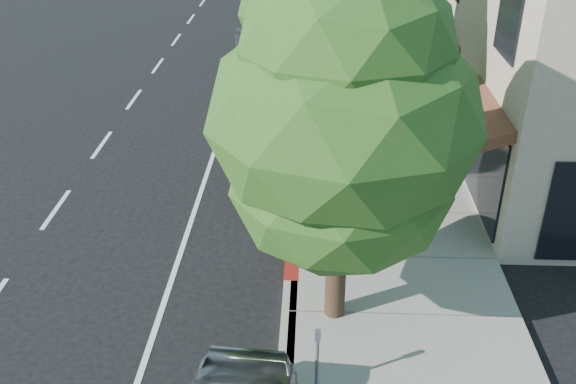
# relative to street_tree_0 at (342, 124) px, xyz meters

# --- Properties ---
(ground) EXTENTS (120.00, 120.00, 0.00)m
(ground) POSITION_rel_street_tree_0_xyz_m (-0.90, 2.00, -4.20)
(ground) COLOR black
(ground) RESTS_ON ground
(sidewalk) EXTENTS (4.60, 56.00, 0.15)m
(sidewalk) POSITION_rel_street_tree_0_xyz_m (1.40, 10.00, -4.12)
(sidewalk) COLOR gray
(sidewalk) RESTS_ON ground
(curb) EXTENTS (0.30, 56.00, 0.15)m
(curb) POSITION_rel_street_tree_0_xyz_m (-0.90, 10.00, -4.12)
(curb) COLOR #9E998E
(curb) RESTS_ON ground
(curb_red_segment) EXTENTS (0.32, 4.00, 0.15)m
(curb_red_segment) POSITION_rel_street_tree_0_xyz_m (-0.90, 3.00, -4.12)
(curb_red_segment) COLOR maroon
(curb_red_segment) RESTS_ON ground
(street_tree_0) EXTENTS (4.72, 4.72, 6.96)m
(street_tree_0) POSITION_rel_street_tree_0_xyz_m (0.00, 0.00, 0.00)
(street_tree_0) COLOR black
(street_tree_0) RESTS_ON ground
(street_tree_1) EXTENTS (4.91, 4.91, 7.59)m
(street_tree_1) POSITION_rel_street_tree_0_xyz_m (0.00, 6.00, 0.43)
(street_tree_1) COLOR black
(street_tree_1) RESTS_ON ground
(cyclist) EXTENTS (0.52, 0.74, 1.90)m
(cyclist) POSITION_rel_street_tree_0_xyz_m (-1.60, 2.76, -3.25)
(cyclist) COLOR white
(cyclist) RESTS_ON ground
(bicycle) EXTENTS (2.10, 1.09, 1.05)m
(bicycle) POSITION_rel_street_tree_0_xyz_m (-1.45, 5.00, -3.67)
(bicycle) COLOR navy
(bicycle) RESTS_ON ground
(silver_suv) EXTENTS (2.67, 5.77, 1.60)m
(silver_suv) POSITION_rel_street_tree_0_xyz_m (-1.40, 7.50, -3.39)
(silver_suv) COLOR #9B9B9F
(silver_suv) RESTS_ON ground
(dark_sedan) EXTENTS (1.98, 4.44, 1.42)m
(dark_sedan) POSITION_rel_street_tree_0_xyz_m (-3.03, 16.27, -3.49)
(dark_sedan) COLOR black
(dark_sedan) RESTS_ON ground
(white_pickup) EXTENTS (2.31, 5.30, 1.52)m
(white_pickup) POSITION_rel_street_tree_0_xyz_m (-1.40, 20.78, -3.44)
(white_pickup) COLOR silver
(white_pickup) RESTS_ON ground
(pedestrian) EXTENTS (1.13, 1.08, 1.83)m
(pedestrian) POSITION_rel_street_tree_0_xyz_m (2.41, 10.82, -3.13)
(pedestrian) COLOR black
(pedestrian) RESTS_ON sidewalk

